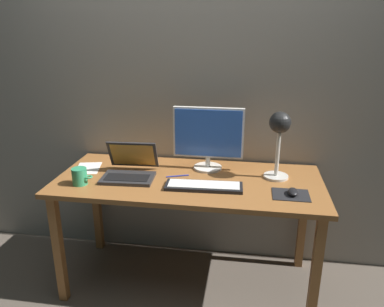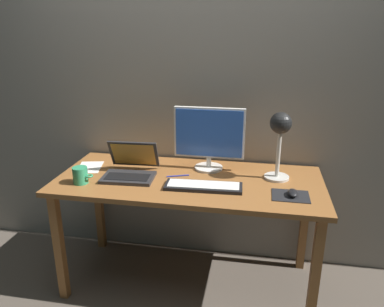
{
  "view_description": "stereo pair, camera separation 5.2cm",
  "coord_description": "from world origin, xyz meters",
  "px_view_note": "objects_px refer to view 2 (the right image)",
  "views": [
    {
      "loc": [
        0.35,
        -2.06,
        1.62
      ],
      "look_at": [
        0.03,
        -0.05,
        0.92
      ],
      "focal_mm": 34.95,
      "sensor_mm": 36.0,
      "label": 1
    },
    {
      "loc": [
        0.4,
        -2.05,
        1.62
      ],
      "look_at": [
        0.03,
        -0.05,
        0.92
      ],
      "focal_mm": 34.95,
      "sensor_mm": 36.0,
      "label": 2
    }
  ],
  "objects_px": {
    "coffee_mug": "(81,175)",
    "laptop": "(131,166)",
    "monitor": "(209,137)",
    "keyboard_main": "(203,186)",
    "desk_lamp": "(280,132)",
    "pen": "(178,176)",
    "mouse": "(293,193)"
  },
  "relations": [
    {
      "from": "mouse",
      "to": "pen",
      "type": "xyz_separation_m",
      "value": [
        -0.67,
        0.16,
        -0.02
      ]
    },
    {
      "from": "monitor",
      "to": "keyboard_main",
      "type": "height_order",
      "value": "monitor"
    },
    {
      "from": "keyboard_main",
      "to": "coffee_mug",
      "type": "bearing_deg",
      "value": -175.31
    },
    {
      "from": "laptop",
      "to": "coffee_mug",
      "type": "distance_m",
      "value": 0.3
    },
    {
      "from": "coffee_mug",
      "to": "keyboard_main",
      "type": "bearing_deg",
      "value": 4.69
    },
    {
      "from": "monitor",
      "to": "desk_lamp",
      "type": "xyz_separation_m",
      "value": [
        0.43,
        -0.08,
        0.07
      ]
    },
    {
      "from": "monitor",
      "to": "coffee_mug",
      "type": "height_order",
      "value": "monitor"
    },
    {
      "from": "desk_lamp",
      "to": "pen",
      "type": "height_order",
      "value": "desk_lamp"
    },
    {
      "from": "monitor",
      "to": "pen",
      "type": "bearing_deg",
      "value": -136.24
    },
    {
      "from": "monitor",
      "to": "keyboard_main",
      "type": "distance_m",
      "value": 0.37
    },
    {
      "from": "desk_lamp",
      "to": "mouse",
      "type": "distance_m",
      "value": 0.37
    },
    {
      "from": "monitor",
      "to": "coffee_mug",
      "type": "relative_size",
      "value": 3.64
    },
    {
      "from": "laptop",
      "to": "coffee_mug",
      "type": "height_order",
      "value": "laptop"
    },
    {
      "from": "laptop",
      "to": "coffee_mug",
      "type": "bearing_deg",
      "value": -144.67
    },
    {
      "from": "desk_lamp",
      "to": "mouse",
      "type": "xyz_separation_m",
      "value": [
        0.08,
        -0.24,
        -0.27
      ]
    },
    {
      "from": "mouse",
      "to": "laptop",
      "type": "bearing_deg",
      "value": 172.06
    },
    {
      "from": "monitor",
      "to": "mouse",
      "type": "distance_m",
      "value": 0.63
    },
    {
      "from": "desk_lamp",
      "to": "laptop",
      "type": "bearing_deg",
      "value": -173.19
    },
    {
      "from": "monitor",
      "to": "mouse",
      "type": "bearing_deg",
      "value": -32.42
    },
    {
      "from": "monitor",
      "to": "keyboard_main",
      "type": "xyz_separation_m",
      "value": [
        0.01,
        -0.3,
        -0.21
      ]
    },
    {
      "from": "keyboard_main",
      "to": "desk_lamp",
      "type": "distance_m",
      "value": 0.55
    },
    {
      "from": "monitor",
      "to": "coffee_mug",
      "type": "bearing_deg",
      "value": -152.81
    },
    {
      "from": "mouse",
      "to": "coffee_mug",
      "type": "distance_m",
      "value": 1.21
    },
    {
      "from": "desk_lamp",
      "to": "mouse",
      "type": "height_order",
      "value": "desk_lamp"
    },
    {
      "from": "laptop",
      "to": "desk_lamp",
      "type": "bearing_deg",
      "value": 6.81
    },
    {
      "from": "mouse",
      "to": "keyboard_main",
      "type": "bearing_deg",
      "value": 177.96
    },
    {
      "from": "coffee_mug",
      "to": "laptop",
      "type": "bearing_deg",
      "value": 35.33
    },
    {
      "from": "mouse",
      "to": "pen",
      "type": "distance_m",
      "value": 0.69
    },
    {
      "from": "keyboard_main",
      "to": "coffee_mug",
      "type": "xyz_separation_m",
      "value": [
        -0.72,
        -0.06,
        0.04
      ]
    },
    {
      "from": "laptop",
      "to": "desk_lamp",
      "type": "distance_m",
      "value": 0.92
    },
    {
      "from": "desk_lamp",
      "to": "coffee_mug",
      "type": "relative_size",
      "value": 3.37
    },
    {
      "from": "desk_lamp",
      "to": "mouse",
      "type": "bearing_deg",
      "value": -71.88
    }
  ]
}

